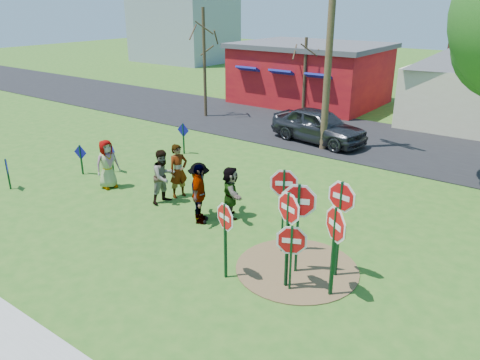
% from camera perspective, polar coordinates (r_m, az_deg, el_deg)
% --- Properties ---
extents(ground, '(120.00, 120.00, 0.00)m').
position_cam_1_polar(ground, '(15.55, -5.70, -3.93)').
color(ground, '#2B601B').
rests_on(ground, ground).
extents(road, '(120.00, 7.50, 0.04)m').
position_cam_1_polar(road, '(24.74, 12.38, 5.32)').
color(road, black).
rests_on(road, ground).
extents(dirt_patch, '(3.20, 3.20, 0.03)m').
position_cam_1_polar(dirt_patch, '(12.50, 6.95, -10.64)').
color(dirt_patch, brown).
rests_on(dirt_patch, ground).
extents(red_building, '(9.40, 7.69, 3.90)m').
position_cam_1_polar(red_building, '(32.44, 8.56, 12.78)').
color(red_building, maroon).
rests_on(red_building, ground).
extents(distant_building, '(10.00, 8.00, 8.00)m').
position_cam_1_polar(distant_building, '(55.19, -6.89, 18.35)').
color(distant_building, '#8C939E').
rests_on(distant_building, ground).
extents(stop_sign_a, '(0.90, 0.33, 2.15)m').
position_cam_1_polar(stop_sign_a, '(11.36, -1.82, -5.41)').
color(stop_sign_a, '#0E361C').
rests_on(stop_sign_a, ground).
extents(stop_sign_b, '(0.91, 0.51, 2.56)m').
position_cam_1_polar(stop_sign_b, '(12.43, 5.35, -1.27)').
color(stop_sign_b, '#0E361C').
rests_on(stop_sign_b, ground).
extents(stop_sign_c, '(0.99, 0.37, 2.63)m').
position_cam_1_polar(stop_sign_c, '(10.89, 5.91, -4.70)').
color(stop_sign_c, '#0E361C').
rests_on(stop_sign_c, ground).
extents(stop_sign_d, '(1.04, 0.20, 2.71)m').
position_cam_1_polar(stop_sign_d, '(11.47, 12.20, -3.05)').
color(stop_sign_d, '#0E361C').
rests_on(stop_sign_d, ground).
extents(stop_sign_e, '(0.92, 0.45, 1.84)m').
position_cam_1_polar(stop_sign_e, '(11.06, 6.28, -7.88)').
color(stop_sign_e, '#0E361C').
rests_on(stop_sign_e, ground).
extents(stop_sign_f, '(0.96, 0.67, 2.44)m').
position_cam_1_polar(stop_sign_f, '(10.78, 11.53, -6.10)').
color(stop_sign_f, '#0E361C').
rests_on(stop_sign_f, ground).
extents(stop_sign_g, '(1.10, 0.51, 2.59)m').
position_cam_1_polar(stop_sign_g, '(11.55, 7.13, -3.53)').
color(stop_sign_g, '#0E361C').
rests_on(stop_sign_g, ground).
extents(blue_diamond_a, '(0.62, 0.25, 1.19)m').
position_cam_1_polar(blue_diamond_a, '(19.08, -26.50, 1.03)').
color(blue_diamond_a, '#0E361C').
rests_on(blue_diamond_a, ground).
extents(blue_diamond_b, '(0.60, 0.15, 1.23)m').
position_cam_1_polar(blue_diamond_b, '(19.60, -18.84, 2.76)').
color(blue_diamond_b, '#0E361C').
rests_on(blue_diamond_b, ground).
extents(blue_diamond_c, '(0.61, 0.17, 1.25)m').
position_cam_1_polar(blue_diamond_c, '(19.48, -15.38, 3.08)').
color(blue_diamond_c, '#0E361C').
rests_on(blue_diamond_c, ground).
extents(blue_diamond_d, '(0.64, 0.07, 1.43)m').
position_cam_1_polar(blue_diamond_d, '(21.24, -6.92, 5.50)').
color(blue_diamond_d, '#0E361C').
rests_on(blue_diamond_d, ground).
extents(person_a, '(0.76, 1.00, 1.83)m').
position_cam_1_polar(person_a, '(17.86, -15.87, 1.88)').
color(person_a, navy).
rests_on(person_a, ground).
extents(person_b, '(0.64, 0.80, 1.92)m').
position_cam_1_polar(person_b, '(16.50, -7.51, 1.11)').
color(person_b, '#22654E').
rests_on(person_b, ground).
extents(person_c, '(0.81, 0.99, 1.89)m').
position_cam_1_polar(person_c, '(16.10, -9.30, 0.42)').
color(person_c, brown).
rests_on(person_c, ground).
extents(person_d, '(1.26, 1.36, 1.84)m').
position_cam_1_polar(person_d, '(14.82, -5.00, -1.32)').
color(person_d, '#2F2F34').
rests_on(person_d, ground).
extents(person_e, '(0.95, 1.20, 1.91)m').
position_cam_1_polar(person_e, '(14.50, -5.01, -1.71)').
color(person_e, '#482C51').
rests_on(person_e, ground).
extents(person_f, '(1.48, 1.46, 1.71)m').
position_cam_1_polar(person_f, '(14.84, -1.16, -1.50)').
color(person_f, '#21522F').
rests_on(person_f, ground).
extents(suv, '(5.07, 2.66, 1.64)m').
position_cam_1_polar(suv, '(23.11, 9.56, 6.57)').
color(suv, '#29292D').
rests_on(suv, road).
extents(utility_pole, '(2.42, 0.83, 10.16)m').
position_cam_1_polar(utility_pole, '(21.37, 10.97, 17.53)').
color(utility_pole, '#4C3823').
rests_on(utility_pole, ground).
extents(bare_tree_west, '(1.80, 1.80, 6.18)m').
position_cam_1_polar(bare_tree_west, '(27.74, -4.41, 15.78)').
color(bare_tree_west, '#382819').
rests_on(bare_tree_west, ground).
extents(bare_tree_east, '(1.80, 1.80, 4.54)m').
position_cam_1_polar(bare_tree_east, '(28.49, 7.94, 13.65)').
color(bare_tree_east, '#382819').
rests_on(bare_tree_east, ground).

